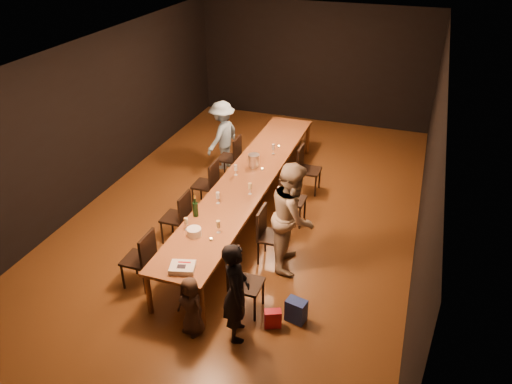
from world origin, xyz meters
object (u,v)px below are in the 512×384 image
(woman_tan, at_px, (293,216))
(plate_stack, at_px, (194,232))
(champagne_bottle, at_px, (195,206))
(chair_left_0, at_px, (138,259))
(chair_right_3, at_px, (309,170))
(man_blue, at_px, (222,136))
(table, at_px, (248,180))
(chair_left_2, at_px, (205,184))
(child, at_px, (191,306))
(woman_birthday, at_px, (236,292))
(ice_bucket, at_px, (254,160))
(chair_right_1, at_px, (273,236))
(chair_left_3, at_px, (229,157))
(chair_right_0, at_px, (247,283))
(birthday_cake, at_px, (183,267))
(chair_right_2, at_px, (293,199))
(chair_left_1, at_px, (175,217))

(woman_tan, height_order, plate_stack, woman_tan)
(plate_stack, height_order, champagne_bottle, champagne_bottle)
(chair_left_0, relative_size, woman_tan, 0.53)
(chair_right_3, relative_size, champagne_bottle, 2.55)
(man_blue, distance_m, champagne_bottle, 3.17)
(table, height_order, plate_stack, plate_stack)
(chair_left_2, relative_size, champagne_bottle, 2.55)
(child, bearing_deg, plate_stack, 132.59)
(woman_birthday, bearing_deg, ice_bucket, -6.34)
(chair_right_1, bearing_deg, woman_tan, 97.47)
(chair_left_3, xyz_separation_m, woman_tan, (2.00, -2.36, 0.42))
(table, height_order, chair_left_0, chair_left_0)
(chair_left_2, xyz_separation_m, man_blue, (-0.30, 1.60, 0.28))
(chair_right_0, relative_size, chair_left_3, 1.00)
(chair_left_3, distance_m, child, 4.39)
(child, bearing_deg, man_blue, 127.80)
(table, bearing_deg, chair_right_0, -70.50)
(woman_birthday, height_order, birthday_cake, woman_birthday)
(chair_right_0, bearing_deg, chair_left_3, -154.72)
(chair_right_1, distance_m, woman_birthday, 1.70)
(chair_left_3, height_order, birthday_cake, chair_left_3)
(child, bearing_deg, chair_right_2, 100.20)
(chair_right_2, distance_m, chair_left_1, 2.08)
(chair_left_2, bearing_deg, chair_left_0, -180.00)
(child, distance_m, birthday_cake, 0.52)
(child, bearing_deg, woman_birthday, 34.44)
(chair_right_3, xyz_separation_m, chair_left_2, (-1.70, -1.20, 0.00))
(child, bearing_deg, birthday_cake, 149.67)
(chair_right_2, xyz_separation_m, plate_stack, (-0.98, -1.95, 0.35))
(chair_left_0, relative_size, chair_left_3, 1.00)
(chair_right_0, bearing_deg, child, -40.62)
(woman_birthday, xyz_separation_m, champagne_bottle, (-1.22, 1.43, 0.21))
(chair_right_1, bearing_deg, man_blue, -144.50)
(champagne_bottle, bearing_deg, woman_tan, 11.31)
(ice_bucket, bearing_deg, chair_right_2, -27.46)
(chair_left_3, height_order, man_blue, man_blue)
(chair_left_0, bearing_deg, woman_tan, -58.21)
(chair_right_2, distance_m, child, 3.08)
(chair_right_3, height_order, woman_birthday, woman_birthday)
(chair_right_1, height_order, ice_bucket, ice_bucket)
(chair_left_1, relative_size, chair_left_3, 1.00)
(chair_right_1, height_order, child, chair_right_1)
(chair_left_0, distance_m, chair_left_3, 3.60)
(chair_left_2, bearing_deg, chair_right_1, -125.22)
(man_blue, relative_size, birthday_cake, 3.85)
(chair_left_1, xyz_separation_m, champagne_bottle, (0.51, -0.26, 0.47))
(chair_left_2, distance_m, champagne_bottle, 1.61)
(chair_left_2, bearing_deg, ice_bucket, -59.81)
(chair_right_0, xyz_separation_m, birthday_cake, (-0.78, -0.33, 0.32))
(chair_left_0, bearing_deg, chair_right_3, -25.28)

